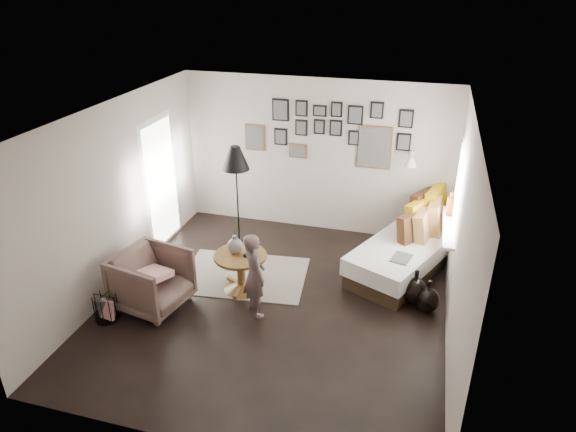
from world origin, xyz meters
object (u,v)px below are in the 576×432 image
(floor_lamp, at_px, (236,162))
(vase, at_px, (235,243))
(pedestal_table, at_px, (241,274))
(demijohn_large, at_px, (415,291))
(magazine_basket, at_px, (106,308))
(demijohn_small, at_px, (428,300))
(child, at_px, (254,275))
(armchair, at_px, (152,280))
(daybed, at_px, (407,246))

(floor_lamp, bearing_deg, vase, -71.76)
(pedestal_table, height_order, demijohn_large, pedestal_table)
(floor_lamp, distance_m, magazine_basket, 2.72)
(pedestal_table, xyz_separation_m, demijohn_large, (2.37, 0.31, -0.06))
(magazine_basket, distance_m, demijohn_large, 4.07)
(demijohn_small, bearing_deg, demijohn_large, 145.92)
(magazine_basket, distance_m, child, 1.97)
(pedestal_table, bearing_deg, demijohn_large, 7.43)
(demijohn_small, distance_m, child, 2.32)
(armchair, bearing_deg, demijohn_large, -63.04)
(demijohn_small, bearing_deg, pedestal_table, -175.76)
(floor_lamp, relative_size, demijohn_small, 3.75)
(pedestal_table, height_order, child, child)
(vase, bearing_deg, demijohn_large, 6.73)
(pedestal_table, xyz_separation_m, floor_lamp, (-0.41, 1.02, 1.26))
(daybed, height_order, child, child)
(demijohn_large, distance_m, child, 2.18)
(demijohn_small, bearing_deg, child, -163.42)
(floor_lamp, xyz_separation_m, magazine_basket, (-1.04, -2.12, -1.35))
(floor_lamp, bearing_deg, child, -62.46)
(vase, distance_m, magazine_basket, 1.86)
(pedestal_table, relative_size, demijohn_small, 1.55)
(daybed, height_order, demijohn_large, daybed)
(pedestal_table, relative_size, armchair, 0.84)
(daybed, bearing_deg, demijohn_small, -47.63)
(pedestal_table, height_order, floor_lamp, floor_lamp)
(demijohn_large, bearing_deg, daybed, 100.30)
(floor_lamp, xyz_separation_m, demijohn_small, (2.96, -0.83, -1.35))
(magazine_basket, bearing_deg, floor_lamp, 63.87)
(armchair, distance_m, demijohn_large, 3.52)
(daybed, relative_size, child, 2.00)
(demijohn_large, xyz_separation_m, demijohn_small, (0.18, -0.12, -0.02))
(pedestal_table, bearing_deg, magazine_basket, -142.68)
(armchair, distance_m, floor_lamp, 2.12)
(magazine_basket, relative_size, demijohn_small, 0.77)
(magazine_basket, bearing_deg, demijohn_small, 17.95)
(magazine_basket, relative_size, demijohn_large, 0.70)
(pedestal_table, xyz_separation_m, vase, (-0.08, 0.02, 0.47))
(vase, relative_size, floor_lamp, 0.29)
(vase, height_order, armchair, vase)
(armchair, relative_size, child, 0.74)
(armchair, bearing_deg, pedestal_table, -45.55)
(pedestal_table, height_order, armchair, armchair)
(armchair, distance_m, demijohn_small, 3.66)
(pedestal_table, xyz_separation_m, demijohn_small, (2.55, 0.19, -0.09))
(pedestal_table, distance_m, armchair, 1.21)
(armchair, relative_size, demijohn_large, 1.68)
(floor_lamp, xyz_separation_m, child, (0.77, -1.48, -0.94))
(daybed, bearing_deg, magazine_basket, -122.27)
(vase, height_order, floor_lamp, floor_lamp)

